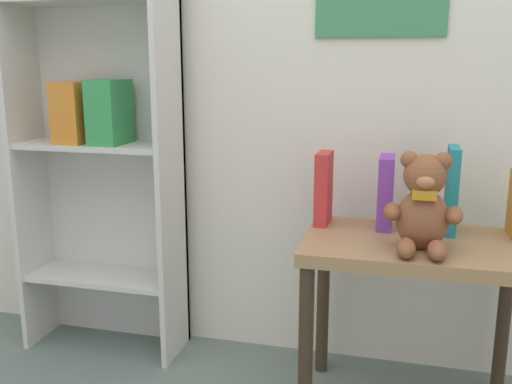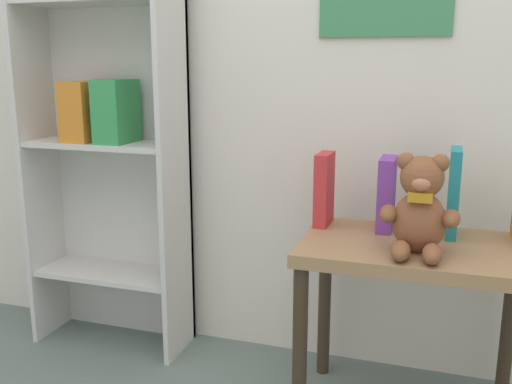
# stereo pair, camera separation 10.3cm
# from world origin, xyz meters

# --- Properties ---
(bookshelf_side) EXTENTS (0.55, 0.22, 1.46)m
(bookshelf_side) POSITION_xyz_m (-0.79, 1.18, 0.82)
(bookshelf_side) COLOR beige
(bookshelf_side) RESTS_ON ground_plane
(display_table) EXTENTS (0.61, 0.40, 0.52)m
(display_table) POSITION_xyz_m (0.26, 1.00, 0.44)
(display_table) COLOR #9E754C
(display_table) RESTS_ON ground_plane
(teddy_bear) EXTENTS (0.20, 0.18, 0.26)m
(teddy_bear) POSITION_xyz_m (0.27, 0.92, 0.64)
(teddy_bear) COLOR brown
(teddy_bear) RESTS_ON display_table
(book_standing_red) EXTENTS (0.04, 0.11, 0.22)m
(book_standing_red) POSITION_xyz_m (-0.01, 1.11, 0.63)
(book_standing_red) COLOR red
(book_standing_red) RESTS_ON display_table
(book_standing_purple) EXTENTS (0.04, 0.13, 0.21)m
(book_standing_purple) POSITION_xyz_m (0.17, 1.11, 0.63)
(book_standing_purple) COLOR purple
(book_standing_purple) RESTS_ON display_table
(book_standing_teal) EXTENTS (0.03, 0.13, 0.25)m
(book_standing_teal) POSITION_xyz_m (0.35, 1.11, 0.65)
(book_standing_teal) COLOR teal
(book_standing_teal) RESTS_ON display_table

